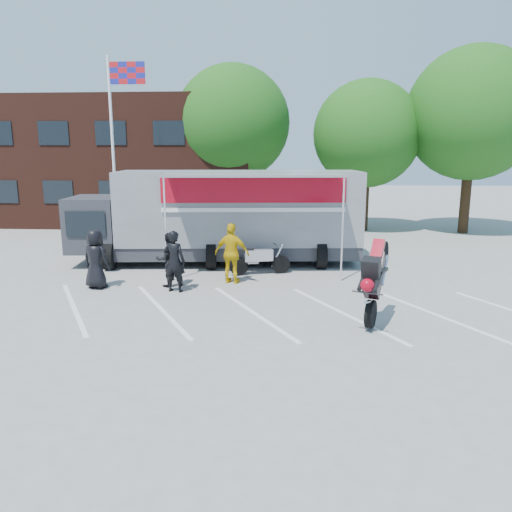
# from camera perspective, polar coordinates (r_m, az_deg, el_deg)

# --- Properties ---
(ground) EXTENTS (100.00, 100.00, 0.00)m
(ground) POSITION_cam_1_polar(r_m,az_deg,el_deg) (12.25, -1.86, -7.79)
(ground) COLOR gray
(ground) RESTS_ON ground
(parking_bay_lines) EXTENTS (18.09, 13.33, 0.01)m
(parking_bay_lines) POSITION_cam_1_polar(r_m,az_deg,el_deg) (13.19, -1.41, -6.30)
(parking_bay_lines) COLOR white
(parking_bay_lines) RESTS_ON ground
(office_building) EXTENTS (18.00, 8.00, 7.00)m
(office_building) POSITION_cam_1_polar(r_m,az_deg,el_deg) (31.53, -17.05, 10.31)
(office_building) COLOR #421E15
(office_building) RESTS_ON ground
(flagpole) EXTENTS (1.61, 0.12, 8.00)m
(flagpole) POSITION_cam_1_polar(r_m,az_deg,el_deg) (22.74, -15.54, 13.86)
(flagpole) COLOR white
(flagpole) RESTS_ON ground
(tree_left) EXTENTS (6.12, 6.12, 8.64)m
(tree_left) POSITION_cam_1_polar(r_m,az_deg,el_deg) (27.69, -2.69, 14.93)
(tree_left) COLOR #382314
(tree_left) RESTS_ON ground
(tree_mid) EXTENTS (5.44, 5.44, 7.68)m
(tree_mid) POSITION_cam_1_polar(r_m,az_deg,el_deg) (26.75, 12.56, 13.43)
(tree_mid) COLOR #382314
(tree_mid) RESTS_ON ground
(tree_right) EXTENTS (6.46, 6.46, 9.12)m
(tree_right) POSITION_cam_1_polar(r_m,az_deg,el_deg) (27.47, 23.53, 14.65)
(tree_right) COLOR #382314
(tree_right) RESTS_ON ground
(transporter_truck) EXTENTS (11.12, 6.10, 3.40)m
(transporter_truck) POSITION_cam_1_polar(r_m,az_deg,el_deg) (18.82, -3.38, -0.75)
(transporter_truck) COLOR gray
(transporter_truck) RESTS_ON ground
(parked_motorcycle) EXTENTS (2.24, 1.28, 1.12)m
(parked_motorcycle) POSITION_cam_1_polar(r_m,az_deg,el_deg) (17.03, 0.45, -2.10)
(parked_motorcycle) COLOR #B9B9BE
(parked_motorcycle) RESTS_ON ground
(stunt_bike_rider) EXTENTS (1.51, 2.09, 2.23)m
(stunt_bike_rider) POSITION_cam_1_polar(r_m,az_deg,el_deg) (12.89, 13.61, -7.12)
(stunt_bike_rider) COLOR black
(stunt_bike_rider) RESTS_ON ground
(spectator_leather_a) EXTENTS (1.04, 0.86, 1.82)m
(spectator_leather_a) POSITION_cam_1_polar(r_m,az_deg,el_deg) (15.91, -17.86, -0.32)
(spectator_leather_a) COLOR black
(spectator_leather_a) RESTS_ON ground
(spectator_leather_b) EXTENTS (0.75, 0.58, 1.85)m
(spectator_leather_b) POSITION_cam_1_polar(r_m,az_deg,el_deg) (14.96, -9.32, -0.61)
(spectator_leather_b) COLOR black
(spectator_leather_b) RESTS_ON ground
(spectator_leather_c) EXTENTS (1.01, 0.92, 1.68)m
(spectator_leather_c) POSITION_cam_1_polar(r_m,az_deg,el_deg) (15.58, -9.89, -0.43)
(spectator_leather_c) COLOR black
(spectator_leather_c) RESTS_ON ground
(spectator_hivis) EXTENTS (1.20, 0.70, 1.92)m
(spectator_hivis) POSITION_cam_1_polar(r_m,az_deg,el_deg) (15.72, -2.77, 0.29)
(spectator_hivis) COLOR #DFB30B
(spectator_hivis) RESTS_ON ground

